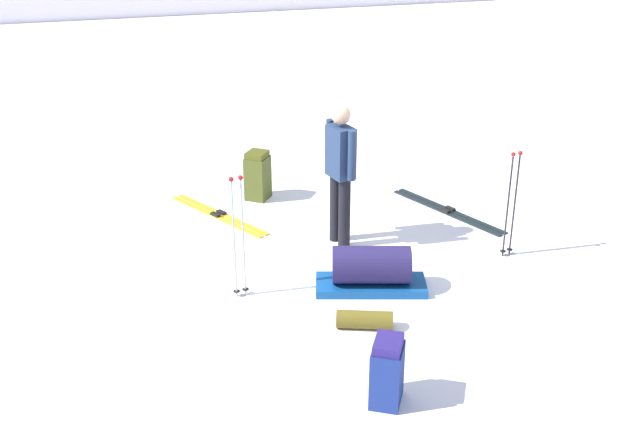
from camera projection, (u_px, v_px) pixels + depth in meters
name	position (u px, v px, depth m)	size (l,w,h in m)	color
ground_plane	(320.00, 268.00, 8.59)	(80.00, 80.00, 0.00)	white
skier_standing	(340.00, 168.00, 8.79)	(0.32, 0.54, 1.70)	black
ski_pair_near	(447.00, 211.00, 10.00)	(1.04, 1.68, 0.05)	black
ski_pair_far	(218.00, 215.00, 9.89)	(1.18, 1.54, 0.05)	gold
backpack_large_dark	(387.00, 372.00, 6.31)	(0.36, 0.40, 0.60)	navy
backpack_bright	(258.00, 176.00, 10.30)	(0.39, 0.40, 0.67)	#464D1D
ski_poles_planted_near	(238.00, 231.00, 7.74)	(0.16, 0.10, 1.34)	#A9B1BF
ski_poles_planted_far	(512.00, 199.00, 8.60)	(0.16, 0.10, 1.27)	black
gear_sled	(371.00, 270.00, 8.07)	(1.23, 0.64, 0.49)	#10488B
sleeping_mat_rolled	(365.00, 320.00, 7.43)	(0.18, 0.18, 0.55)	brown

